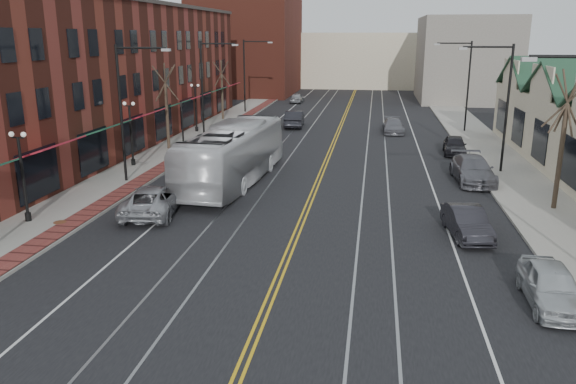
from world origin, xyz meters
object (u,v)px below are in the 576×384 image
(parked_car_b, at_px, (467,222))
(parked_car_d, at_px, (455,145))
(parked_car_a, at_px, (551,286))
(transit_bus, at_px, (233,155))
(parked_suv, at_px, (153,200))
(parked_car_c, at_px, (473,170))

(parked_car_b, distance_m, parked_car_d, 18.47)
(parked_car_a, xyz_separation_m, parked_car_b, (-1.77, 6.38, -0.02))
(transit_bus, distance_m, parked_car_a, 19.93)
(transit_bus, relative_size, parked_car_b, 3.13)
(transit_bus, xyz_separation_m, parked_car_b, (12.50, -7.49, -1.10))
(parked_suv, xyz_separation_m, parked_car_d, (16.80, 17.38, -0.04))
(transit_bus, bearing_deg, parked_suv, 73.33)
(transit_bus, height_order, parked_car_c, transit_bus)
(parked_suv, height_order, parked_car_d, parked_suv)
(parked_car_c, relative_size, parked_car_d, 1.32)
(parked_car_b, bearing_deg, parked_car_a, -82.04)
(parked_suv, bearing_deg, transit_bus, -118.66)
(parked_car_a, bearing_deg, parked_suv, 157.03)
(parked_car_a, xyz_separation_m, parked_car_d, (0.03, 24.76, -0.00))
(parked_suv, height_order, parked_car_c, parked_car_c)
(parked_car_b, bearing_deg, parked_car_c, 72.25)
(parked_car_b, height_order, parked_car_c, parked_car_c)
(parked_car_c, height_order, parked_car_d, parked_car_c)
(transit_bus, relative_size, parked_car_d, 3.15)
(parked_car_b, xyz_separation_m, parked_car_c, (1.80, 10.01, 0.10))
(parked_car_c, bearing_deg, parked_car_b, -102.66)
(transit_bus, height_order, parked_car_b, transit_bus)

